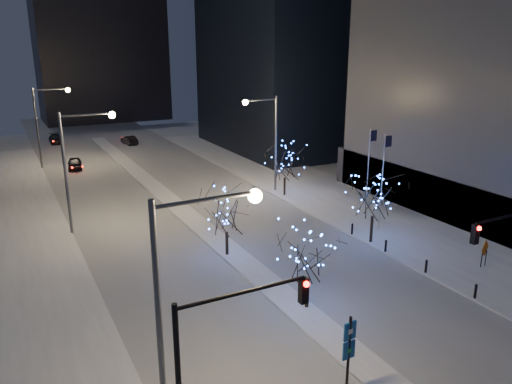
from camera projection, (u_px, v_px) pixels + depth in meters
road at (161, 193)px, 52.33m from camera, size 20.00×130.00×0.02m
median at (176, 205)px, 48.07m from camera, size 2.00×80.00×0.15m
east_sidewalk at (366, 212)px, 46.23m from camera, size 10.00×90.00×0.15m
west_sidewalk at (25, 277)px, 33.36m from camera, size 8.00×90.00×0.15m
horizon_block at (97, 11)px, 97.35m from camera, size 24.00×14.00×42.00m
street_lamp_w_near at (185, 285)px, 18.49m from camera, size 4.40×0.56×10.00m
street_lamp_w_mid at (78, 156)px, 39.71m from camera, size 4.40×0.56×10.00m
street_lamp_w_far at (45, 116)px, 60.93m from camera, size 4.40×0.56×10.00m
street_lamp_east at (268, 132)px, 50.71m from camera, size 3.90×0.56×10.00m
traffic_signal_west at (220, 351)px, 17.51m from camera, size 5.26×0.43×7.00m
flagpoles at (376, 171)px, 41.82m from camera, size 1.35×2.60×8.00m
bollards at (405, 256)px, 35.46m from camera, size 0.16×12.16×0.90m
car_near at (75, 164)px, 62.02m from camera, size 2.17×4.28×1.39m
car_mid at (129, 140)px, 77.33m from camera, size 1.90×4.13×1.31m
car_far at (56, 139)px, 78.09m from camera, size 2.02×4.71×1.35m
holiday_tree_median_near at (308, 255)px, 28.54m from camera, size 5.08×5.08×5.13m
holiday_tree_median_far at (226, 213)px, 35.90m from camera, size 4.33×4.33×5.09m
holiday_tree_plaza_near at (374, 196)px, 38.08m from camera, size 4.98×4.98×5.72m
holiday_tree_plaza_far at (285, 162)px, 50.20m from camera, size 4.80×4.80×5.55m
wayfinding_sign at (349, 346)px, 21.99m from camera, size 0.67×0.15×3.75m
construction_sign at (485, 251)px, 34.45m from camera, size 1.15×0.41×1.98m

